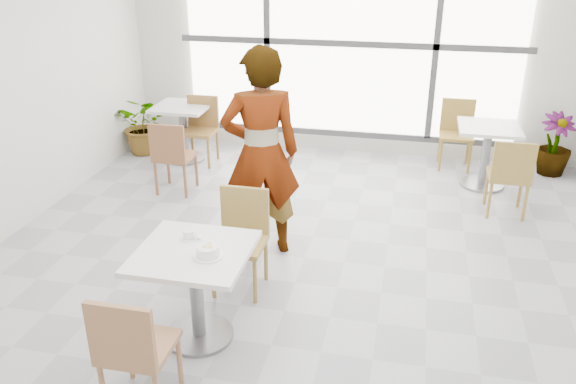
% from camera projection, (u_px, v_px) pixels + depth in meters
% --- Properties ---
extents(floor, '(7.00, 7.00, 0.00)m').
position_uv_depth(floor, '(295.00, 282.00, 5.13)').
color(floor, '#9E9EA5').
rests_on(floor, ground).
extents(wall_back, '(6.00, 0.00, 6.00)m').
position_uv_depth(wall_back, '(350.00, 43.00, 7.65)').
color(wall_back, silver).
rests_on(wall_back, ground).
extents(window, '(4.60, 0.07, 2.52)m').
position_uv_depth(window, '(350.00, 43.00, 7.59)').
color(window, white).
rests_on(window, ground).
extents(main_table, '(0.80, 0.80, 0.75)m').
position_uv_depth(main_table, '(195.00, 278.00, 4.23)').
color(main_table, white).
rests_on(main_table, ground).
extents(chair_near, '(0.42, 0.42, 0.87)m').
position_uv_depth(chair_near, '(132.00, 346.00, 3.56)').
color(chair_near, '#A4734B').
rests_on(chair_near, ground).
extents(chair_far, '(0.42, 0.42, 0.87)m').
position_uv_depth(chair_far, '(242.00, 232.00, 4.92)').
color(chair_far, olive).
rests_on(chair_far, ground).
extents(oatmeal_bowl, '(0.21, 0.21, 0.09)m').
position_uv_depth(oatmeal_bowl, '(208.00, 251.00, 4.04)').
color(oatmeal_bowl, white).
rests_on(oatmeal_bowl, main_table).
extents(coffee_cup, '(0.16, 0.13, 0.07)m').
position_uv_depth(coffee_cup, '(189.00, 235.00, 4.29)').
color(coffee_cup, white).
rests_on(coffee_cup, main_table).
extents(person, '(0.84, 0.70, 1.96)m').
position_uv_depth(person, '(261.00, 154.00, 5.28)').
color(person, black).
rests_on(person, ground).
extents(bg_table_left, '(0.70, 0.70, 0.75)m').
position_uv_depth(bg_table_left, '(183.00, 125.00, 7.74)').
color(bg_table_left, silver).
rests_on(bg_table_left, ground).
extents(bg_table_right, '(0.70, 0.70, 0.75)m').
position_uv_depth(bg_table_right, '(487.00, 147.00, 6.92)').
color(bg_table_right, white).
rests_on(bg_table_right, ground).
extents(bg_chair_left_near, '(0.42, 0.42, 0.87)m').
position_uv_depth(bg_chair_left_near, '(172.00, 153.00, 6.70)').
color(bg_chair_left_near, brown).
rests_on(bg_chair_left_near, ground).
extents(bg_chair_left_far, '(0.42, 0.42, 0.87)m').
position_uv_depth(bg_chair_left_far, '(201.00, 125.00, 7.69)').
color(bg_chair_left_far, olive).
rests_on(bg_chair_left_far, ground).
extents(bg_chair_right_near, '(0.42, 0.42, 0.87)m').
position_uv_depth(bg_chair_right_near, '(510.00, 173.00, 6.15)').
color(bg_chair_right_near, olive).
rests_on(bg_chair_right_near, ground).
extents(bg_chair_right_far, '(0.42, 0.42, 0.87)m').
position_uv_depth(bg_chair_right_far, '(457.00, 129.00, 7.54)').
color(bg_chair_right_far, olive).
rests_on(bg_chair_right_far, ground).
extents(plant_left, '(0.80, 0.71, 0.82)m').
position_uv_depth(plant_left, '(145.00, 125.00, 8.01)').
color(plant_left, '#658D4B').
rests_on(plant_left, ground).
extents(plant_right, '(0.55, 0.55, 0.78)m').
position_uv_depth(plant_right, '(555.00, 144.00, 7.31)').
color(plant_right, '#4A893E').
rests_on(plant_right, ground).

